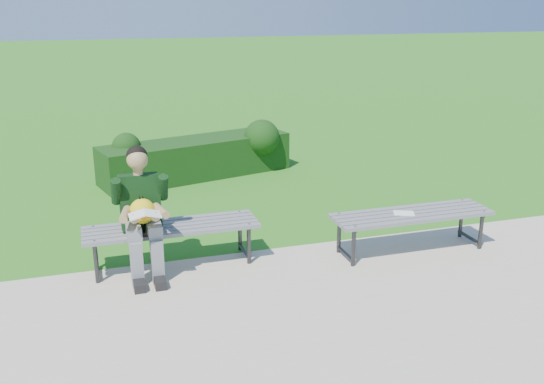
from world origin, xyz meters
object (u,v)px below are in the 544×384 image
Objects in this scene: bench_left at (172,230)px; bench_right at (412,217)px; hedge at (201,155)px; paper_sheet at (404,213)px; seated_boy at (141,209)px.

bench_left is 1.00× the size of bench_right.
bench_right is (1.64, -3.74, 0.07)m from hedge.
hedge is 4.04m from paper_sheet.
seated_boy reaches higher than bench_right.
bench_right is 1.37× the size of seated_boy.
bench_right is 2.92m from seated_boy.
bench_right is at bearing 0.00° from paper_sheet.
paper_sheet is (1.54, -3.74, 0.13)m from hedge.
seated_boy is at bearing -162.17° from bench_left.
bench_left is 6.82× the size of paper_sheet.
seated_boy is (-0.30, -0.10, 0.30)m from bench_left.
bench_right is at bearing -5.80° from seated_boy.
bench_left is (-0.95, -3.35, 0.07)m from hedge.
seated_boy is 4.98× the size of paper_sheet.
hedge is 1.75× the size of bench_right.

